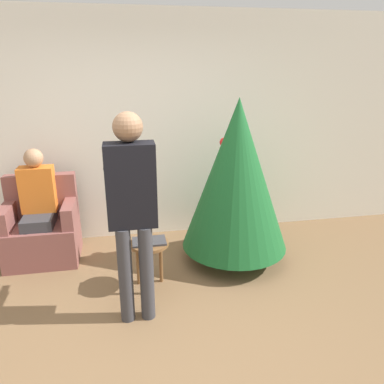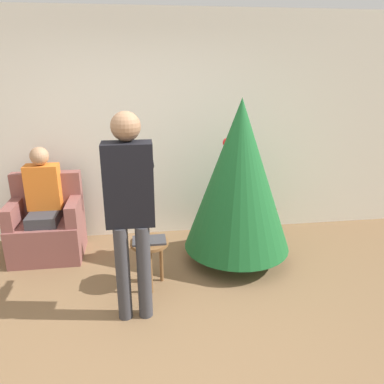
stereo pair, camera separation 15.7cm
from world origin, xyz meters
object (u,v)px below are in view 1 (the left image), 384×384
christmas_tree (236,176)px  side_stool (149,250)px  person_seated (38,202)px  person_standing (132,202)px  armchair (42,230)px

christmas_tree → side_stool: (-0.97, -0.38, -0.59)m
christmas_tree → side_stool: size_ratio=3.69×
person_seated → person_standing: size_ratio=0.71×
person_standing → side_stool: (0.15, 0.41, -0.66)m
christmas_tree → side_stool: 1.19m
armchair → person_standing: size_ratio=0.53×
side_stool → person_standing: bearing=-109.6°
armchair → person_standing: (0.99, -1.22, 0.72)m
person_seated → side_stool: size_ratio=2.59×
armchair → person_seated: size_ratio=0.74×
christmas_tree → person_standing: (-1.11, -0.80, 0.08)m
person_seated → person_standing: (0.99, -1.20, 0.37)m
person_seated → person_standing: 1.59m
side_stool → christmas_tree: bearing=21.7°
armchair → side_stool: 1.39m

